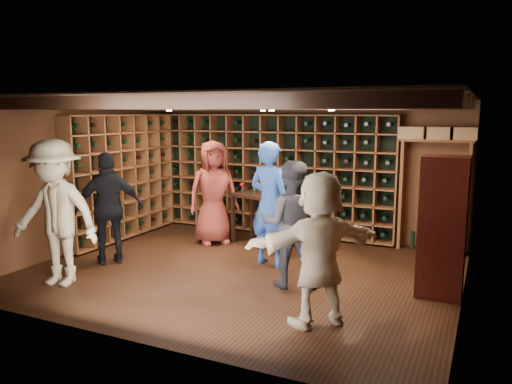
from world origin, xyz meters
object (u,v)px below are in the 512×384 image
at_px(guest_woman_black, 109,208).
at_px(tasting_table, 265,201).
at_px(man_blue_shirt, 270,204).
at_px(guest_red_floral, 214,192).
at_px(guest_khaki, 55,213).
at_px(guest_beige, 319,249).
at_px(man_grey_suit, 291,224).
at_px(display_cabinet, 442,230).

height_order(guest_woman_black, tasting_table, guest_woman_black).
height_order(man_blue_shirt, guest_red_floral, man_blue_shirt).
bearing_deg(tasting_table, guest_red_floral, -145.93).
bearing_deg(guest_khaki, guest_beige, -5.13).
relative_size(man_grey_suit, guest_beige, 0.99).
height_order(man_blue_shirt, tasting_table, man_blue_shirt).
height_order(guest_khaki, guest_beige, guest_khaki).
bearing_deg(man_blue_shirt, guest_beige, 139.83).
distance_m(display_cabinet, man_blue_shirt, 2.48).
xyz_separation_m(guest_woman_black, guest_khaki, (0.02, -1.06, 0.12)).
bearing_deg(man_grey_suit, display_cabinet, 176.96).
bearing_deg(guest_khaki, tasting_table, 51.05).
bearing_deg(guest_red_floral, guest_woman_black, -163.78).
bearing_deg(guest_woman_black, guest_beige, 121.03).
distance_m(display_cabinet, guest_khaki, 5.01).
height_order(man_blue_shirt, guest_woman_black, man_blue_shirt).
relative_size(display_cabinet, guest_khaki, 0.89).
bearing_deg(guest_red_floral, tasting_table, -31.38).
height_order(guest_red_floral, guest_beige, guest_red_floral).
distance_m(man_blue_shirt, guest_woman_black, 2.45).
bearing_deg(guest_khaki, display_cabinet, 11.13).
distance_m(man_blue_shirt, man_grey_suit, 0.95).
distance_m(guest_khaki, tasting_table, 3.46).
xyz_separation_m(guest_red_floral, tasting_table, (0.88, 0.25, -0.12)).
distance_m(display_cabinet, tasting_table, 3.24).
bearing_deg(display_cabinet, man_blue_shirt, 173.96).
relative_size(display_cabinet, man_grey_suit, 1.04).
bearing_deg(display_cabinet, tasting_table, 157.23).
distance_m(man_grey_suit, guest_khaki, 3.13).
height_order(man_blue_shirt, guest_beige, man_blue_shirt).
height_order(guest_red_floral, guest_woman_black, guest_red_floral).
distance_m(guest_woman_black, guest_khaki, 1.06).
relative_size(man_grey_suit, guest_khaki, 0.86).
height_order(man_grey_suit, guest_red_floral, guest_red_floral).
bearing_deg(guest_khaki, man_grey_suit, 14.94).
xyz_separation_m(man_blue_shirt, guest_red_floral, (-1.41, 0.75, -0.03)).
bearing_deg(guest_khaki, guest_woman_black, 81.77).
bearing_deg(display_cabinet, guest_woman_black, -171.73).
distance_m(man_grey_suit, guest_beige, 1.26).
distance_m(guest_red_floral, tasting_table, 0.92).
height_order(man_grey_suit, tasting_table, man_grey_suit).
bearing_deg(guest_red_floral, guest_khaki, -153.95).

